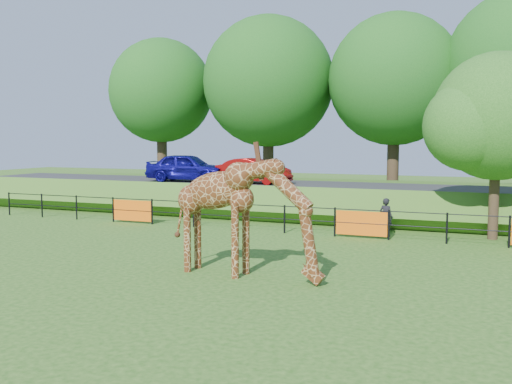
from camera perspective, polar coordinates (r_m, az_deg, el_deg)
ground at (r=15.09m, az=-7.28°, el=-8.77°), size 90.00×90.00×0.00m
giraffe at (r=15.08m, az=-1.11°, el=-2.57°), size 4.52×1.29×3.18m
perimeter_fence at (r=22.18m, az=2.87°, el=-2.72°), size 28.07×0.10×1.10m
embankment at (r=29.30m, az=7.69°, el=-0.58°), size 40.00×9.00×1.30m
road at (r=27.79m, az=6.94°, el=0.57°), size 40.00×5.00×0.12m
car_blue at (r=30.02m, az=-6.85°, el=2.46°), size 4.48×2.15×1.48m
car_red at (r=28.52m, az=-0.25°, el=2.12°), size 3.95×1.81×1.25m
visitor at (r=22.03m, az=12.87°, el=-2.45°), size 0.62×0.51×1.45m
tree_east at (r=22.39m, az=23.20°, el=6.50°), size 5.40×4.71×6.76m
bg_tree_line at (r=35.32m, az=13.53°, el=10.96°), size 37.30×8.80×11.82m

